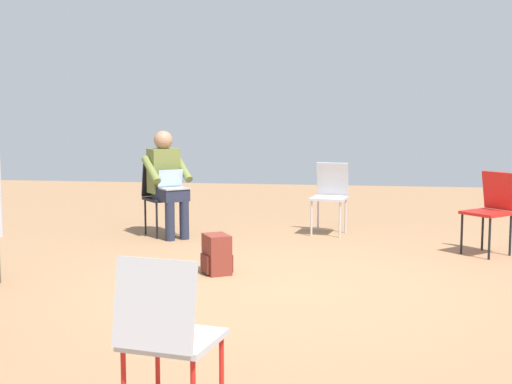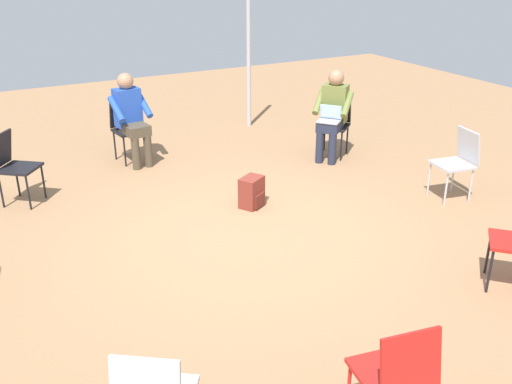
{
  "view_description": "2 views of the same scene",
  "coord_description": "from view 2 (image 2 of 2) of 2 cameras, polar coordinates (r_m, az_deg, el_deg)",
  "views": [
    {
      "loc": [
        -0.66,
        5.86,
        1.5
      ],
      "look_at": [
        0.22,
        -0.09,
        0.79
      ],
      "focal_mm": 50.0,
      "sensor_mm": 36.0,
      "label": 1
    },
    {
      "loc": [
        -4.73,
        2.42,
        2.8
      ],
      "look_at": [
        -0.2,
        -0.0,
        0.57
      ],
      "focal_mm": 40.0,
      "sensor_mm": 36.0,
      "label": 2
    }
  ],
  "objects": [
    {
      "name": "chair_east",
      "position": [
        8.18,
        -12.76,
        6.51
      ],
      "size": [
        0.48,
        0.45,
        0.85
      ],
      "rotation": [
        0.0,
        0.0,
        1.7
      ],
      "color": "black",
      "rests_on": "ground"
    },
    {
      "name": "tent_pole_near",
      "position": [
        9.42,
        -0.74,
        13.6
      ],
      "size": [
        0.07,
        0.07,
        2.38
      ],
      "primitive_type": "cylinder",
      "color": "#B2B2B7",
      "rests_on": "ground"
    },
    {
      "name": "ground_plane",
      "position": [
        6.0,
        -0.93,
        -4.36
      ],
      "size": [
        16.22,
        16.22,
        0.0
      ],
      "primitive_type": "plane",
      "color": "#99704C"
    },
    {
      "name": "chair_west",
      "position": [
        3.59,
        13.93,
        -17.22
      ],
      "size": [
        0.49,
        0.46,
        0.85
      ],
      "rotation": [
        0.0,
        0.0,
        -1.74
      ],
      "color": "red",
      "rests_on": "ground"
    },
    {
      "name": "chair_south",
      "position": [
        7.1,
        19.57,
        3.11
      ],
      "size": [
        0.46,
        0.5,
        0.85
      ],
      "rotation": [
        0.0,
        0.0,
        -0.17
      ],
      "color": "#B7B7BC",
      "rests_on": "ground"
    },
    {
      "name": "person_with_laptop",
      "position": [
        8.06,
        7.68,
        8.09
      ],
      "size": [
        0.63,
        0.64,
        1.24
      ],
      "rotation": [
        0.0,
        0.0,
        0.69
      ],
      "color": "#23283D",
      "rests_on": "ground"
    },
    {
      "name": "chair_southeast",
      "position": [
        8.28,
        7.91,
        7.05
      ],
      "size": [
        0.58,
        0.58,
        0.85
      ],
      "rotation": [
        0.0,
        0.0,
        0.69
      ],
      "color": "black",
      "rests_on": "ground"
    },
    {
      "name": "backpack_near_laptop_user",
      "position": [
        6.59,
        -0.44,
        -0.19
      ],
      "size": [
        0.31,
        0.34,
        0.36
      ],
      "rotation": [
        0.0,
        0.0,
        2.1
      ],
      "color": "maroon",
      "rests_on": "ground"
    },
    {
      "name": "chair_northeast",
      "position": [
        7.15,
        -23.15,
        2.7
      ],
      "size": [
        0.58,
        0.58,
        0.85
      ],
      "rotation": [
        0.0,
        0.0,
        2.48
      ],
      "color": "black",
      "rests_on": "ground"
    },
    {
      "name": "person_in_blue",
      "position": [
        7.98,
        -12.4,
        7.6
      ],
      "size": [
        0.55,
        0.54,
        1.24
      ],
      "rotation": [
        0.0,
        0.0,
        1.7
      ],
      "color": "#4C4233",
      "rests_on": "ground"
    }
  ]
}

